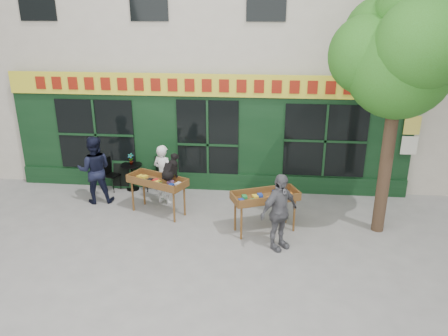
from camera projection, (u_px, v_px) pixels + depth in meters
The scene contains 14 objects.
ground at pixel (196, 227), 10.45m from camera, with size 80.00×80.00×0.00m, color slate.
building at pixel (221, 6), 14.30m from camera, with size 14.00×7.26×10.00m.
street_tree at pixel (403, 51), 8.95m from camera, with size 3.05×2.90×5.60m.
book_cart_center at pixel (157, 183), 10.88m from camera, with size 1.62×1.18×0.99m.
dog at pixel (170, 167), 10.64m from camera, with size 0.34×0.60×0.60m, color black, non-canonical shape.
woman at pixel (163, 174), 11.49m from camera, with size 0.59×0.39×1.61m, color white.
book_cart_right at pixel (265, 199), 10.00m from camera, with size 1.62×1.15×0.99m.
man_right at pixel (279, 212), 9.26m from camera, with size 1.01×0.42×1.72m, color #56565B.
bistro_table at pixel (132, 172), 12.41m from camera, with size 0.60×0.60×0.76m.
bistro_chair_left at pixel (109, 171), 12.40m from camera, with size 0.47×0.47×0.95m.
bistro_chair_right at pixel (154, 171), 12.43m from camera, with size 0.48×0.48×0.95m.
potted_plant at pixel (131, 159), 12.28m from camera, with size 0.17×0.12×0.33m, color gray.
man_left at pixel (95, 170), 11.51m from camera, with size 0.89×0.69×1.83m, color black.
chalkboard at pixel (121, 175), 12.59m from camera, with size 0.56×0.20×0.79m.
Camera 1 is at (1.61, -9.19, 4.95)m, focal length 35.00 mm.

